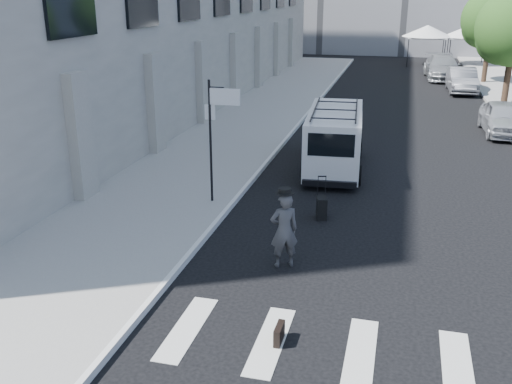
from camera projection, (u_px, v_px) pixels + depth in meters
The scene contains 14 objects.
ground at pixel (275, 264), 13.13m from camera, with size 120.00×120.00×0.00m, color black.
sidewalk_left at pixel (263, 113), 28.69m from camera, with size 4.50×48.00×0.15m, color gray.
sign_pole at pixel (218, 116), 15.71m from camera, with size 1.03×0.07×3.50m.
tree_near at pixel (512, 31), 28.38m from camera, with size 3.80×3.83×6.03m.
tree_far at pixel (489, 21), 36.58m from camera, with size 3.80×3.83×6.03m.
tent_left at pixel (428, 31), 45.90m from camera, with size 4.00×4.00×3.20m.
tent_right at pixel (469, 32), 45.60m from camera, with size 4.00×4.00×3.20m.
businessman at pixel (284, 230), 12.72m from camera, with size 0.64×0.42×1.76m, color #3F3F42.
briefcase at pixel (279, 334), 10.16m from camera, with size 0.12×0.44×0.34m, color black.
suitcase at pixel (322, 208), 15.61m from camera, with size 0.36×0.47×1.17m.
cargo_van at pixel (335, 138), 19.77m from camera, with size 2.23×5.52×2.06m.
parked_car_a at pixel (503, 118), 24.61m from camera, with size 1.64×4.08×1.39m, color #A1A3A8.
parked_car_b at pixel (462, 80), 34.53m from camera, with size 1.55×4.44×1.46m, color #585A5F.
parked_car_c at pixel (442, 67), 39.57m from camera, with size 2.24×5.50×1.60m, color gray.
Camera 1 is at (2.54, -11.53, 5.98)m, focal length 40.00 mm.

